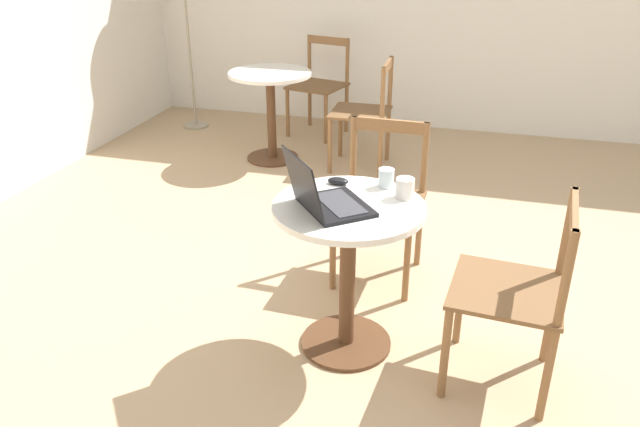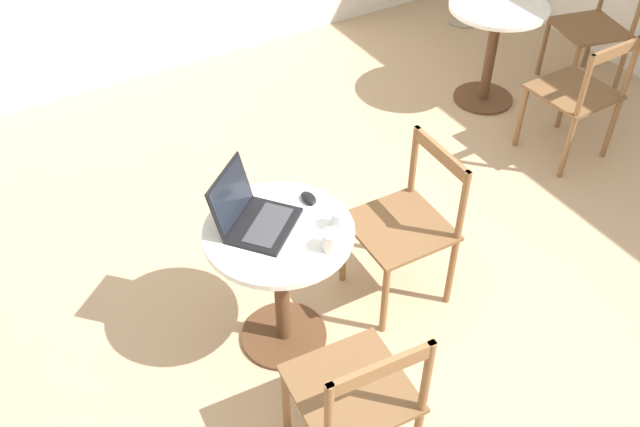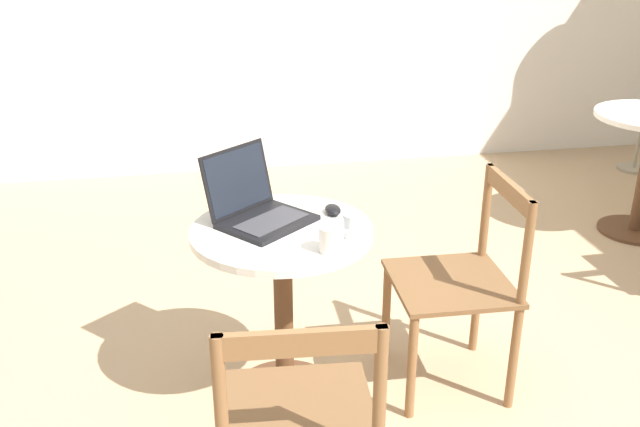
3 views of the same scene
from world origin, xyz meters
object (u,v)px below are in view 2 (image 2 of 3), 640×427
at_px(chair_near_right, 407,225).
at_px(mouse, 309,198).
at_px(chair_mid_front, 579,95).
at_px(laptop, 253,216).
at_px(chair_near_front, 356,398).
at_px(drinking_glass, 339,219).
at_px(chair_mid_right, 594,28).
at_px(cafe_table_mid, 494,33).
at_px(mug, 332,241).
at_px(cafe_table_near, 280,263).

xyz_separation_m(chair_near_right, mouse, (-0.50, 0.13, 0.31)).
relative_size(chair_mid_front, laptop, 1.98).
distance_m(chair_near_front, laptop, 0.90).
bearing_deg(drinking_glass, chair_near_right, 11.71).
height_order(chair_mid_right, laptop, laptop).
height_order(chair_mid_front, laptop, laptop).
xyz_separation_m(cafe_table_mid, mouse, (-2.14, -1.10, 0.22)).
relative_size(chair_mid_right, mug, 7.21).
bearing_deg(chair_near_right, chair_mid_front, 14.48).
xyz_separation_m(chair_mid_front, mug, (-2.23, -0.63, 0.34)).
bearing_deg(chair_mid_front, mouse, -172.02).
distance_m(cafe_table_mid, laptop, 2.69).
relative_size(cafe_table_near, cafe_table_mid, 1.00).
relative_size(cafe_table_mid, mug, 6.13).
xyz_separation_m(chair_near_right, mug, (-0.57, -0.20, 0.34)).
height_order(cafe_table_near, chair_mid_right, chair_mid_right).
height_order(laptop, drinking_glass, laptop).
relative_size(mug, drinking_glass, 1.38).
relative_size(cafe_table_near, chair_mid_front, 0.85).
relative_size(chair_near_front, chair_mid_front, 1.00).
bearing_deg(cafe_table_near, laptop, 132.13).
bearing_deg(chair_near_right, cafe_table_near, 178.18).
bearing_deg(chair_mid_right, cafe_table_mid, 165.94).
distance_m(cafe_table_near, chair_near_right, 0.72).
height_order(cafe_table_near, mouse, mouse).
bearing_deg(drinking_glass, cafe_table_near, 153.61).
height_order(chair_mid_right, mouse, chair_mid_right).
relative_size(chair_near_front, chair_near_right, 1.00).
distance_m(cafe_table_near, drinking_glass, 0.37).
distance_m(cafe_table_mid, chair_mid_right, 0.83).
bearing_deg(laptop, drinking_glass, -32.80).
height_order(mouse, mug, mug).
relative_size(chair_mid_right, drinking_glass, 9.97).
bearing_deg(cafe_table_mid, cafe_table_near, -152.85).
bearing_deg(drinking_glass, chair_mid_front, 13.87).
relative_size(cafe_table_mid, chair_mid_right, 0.85).
relative_size(chair_near_front, mouse, 8.83).
height_order(cafe_table_mid, chair_mid_right, chair_mid_right).
relative_size(cafe_table_mid, laptop, 1.68).
bearing_deg(cafe_table_near, drinking_glass, -26.39).
bearing_deg(chair_near_front, chair_mid_right, 28.63).
distance_m(chair_near_front, chair_mid_right, 3.66).
height_order(laptop, mouse, laptop).
relative_size(mouse, drinking_glass, 1.13).
bearing_deg(chair_mid_right, mug, -157.77).
bearing_deg(cafe_table_near, cafe_table_mid, 27.15).
bearing_deg(cafe_table_near, mug, -57.19).
relative_size(cafe_table_near, laptop, 1.68).
xyz_separation_m(chair_near_front, mouse, (0.28, 0.85, 0.31)).
distance_m(cafe_table_mid, chair_near_right, 2.05).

